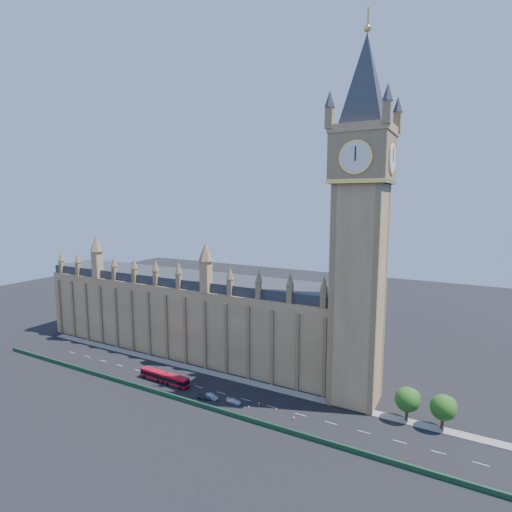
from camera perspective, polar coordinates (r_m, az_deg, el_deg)
The scene contains 15 objects.
ground at distance 121.45m, azimuth -6.62°, elevation -18.47°, with size 400.00×400.00×0.00m, color black.
palace_westminster at distance 147.06m, azimuth -9.78°, elevation -8.00°, with size 120.00×20.00×28.00m.
elizabeth_tower at distance 105.68m, azimuth 14.83°, elevation 8.04°, with size 20.59×20.59×105.00m.
bridge_parapet at distance 114.77m, azimuth -9.38°, elevation -19.84°, with size 160.00×0.60×1.20m, color #1E4C2D.
kerb_north at distance 128.51m, azimuth -4.08°, elevation -16.85°, with size 160.00×3.00×0.16m, color gray.
tree_east_near at distance 110.35m, azimuth 20.95°, elevation -18.54°, with size 6.00×6.00×8.50m.
tree_east_far at distance 109.83m, azimuth 25.32°, elevation -18.91°, with size 6.00×6.00×8.50m.
red_bus at distance 127.33m, azimuth -12.96°, elevation -16.55°, with size 17.57×3.41×2.97m.
car_grey at distance 116.61m, azimuth -7.39°, elevation -19.29°, with size 1.58×3.92×1.34m, color #43454B.
car_silver at distance 116.35m, azimuth -6.43°, elevation -19.33°, with size 1.45×4.17×1.37m, color #97999E.
car_white at distance 113.77m, azimuth -3.18°, elevation -20.01°, with size 1.67×4.10×1.19m, color silver.
cone_a at distance 113.12m, azimuth 0.44°, elevation -20.32°, with size 0.53×0.53×0.67m.
cone_b at distance 111.64m, azimuth -1.02°, elevation -20.74°, with size 0.45×0.45×0.66m.
cone_c at distance 110.81m, azimuth 2.92°, elevation -20.99°, with size 0.44×0.44×0.62m.
cone_d at distance 107.23m, azimuth 5.43°, elevation -22.04°, with size 0.60×0.60×0.74m.
Camera 1 is at (63.34, -88.60, 53.75)m, focal length 28.00 mm.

